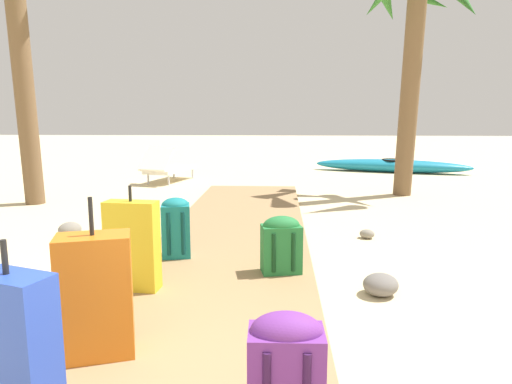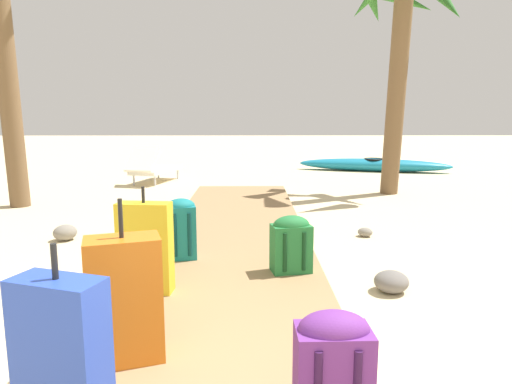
# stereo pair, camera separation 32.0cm
# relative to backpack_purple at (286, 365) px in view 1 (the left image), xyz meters

# --- Properties ---
(ground_plane) EXTENTS (60.00, 60.00, 0.00)m
(ground_plane) POSITION_rel_backpack_purple_xyz_m (-0.53, 2.13, -0.34)
(ground_plane) COLOR beige
(boardwalk) EXTENTS (1.61, 7.83, 0.08)m
(boardwalk) POSITION_rel_backpack_purple_xyz_m (-0.53, 2.91, -0.30)
(boardwalk) COLOR #9E7A51
(boardwalk) RESTS_ON ground
(backpack_purple) EXTENTS (0.33, 0.24, 0.50)m
(backpack_purple) POSITION_rel_backpack_purple_xyz_m (0.00, 0.00, 0.00)
(backpack_purple) COLOR #6B2D84
(backpack_purple) RESTS_ON boardwalk
(suitcase_orange) EXTENTS (0.44, 0.34, 0.90)m
(suitcase_orange) POSITION_rel_backpack_purple_xyz_m (-1.04, 0.51, 0.08)
(suitcase_orange) COLOR orange
(suitcase_orange) RESTS_ON boardwalk
(suitcase_blue) EXTENTS (0.40, 0.28, 0.86)m
(suitcase_blue) POSITION_rel_backpack_purple_xyz_m (-1.09, -0.18, 0.10)
(suitcase_blue) COLOR #2847B7
(suitcase_blue) RESTS_ON boardwalk
(backpack_teal) EXTENTS (0.31, 0.30, 0.57)m
(backpack_teal) POSITION_rel_backpack_purple_xyz_m (-1.01, 2.34, 0.04)
(backpack_teal) COLOR #197A7F
(backpack_teal) RESTS_ON boardwalk
(backpack_green) EXTENTS (0.37, 0.27, 0.49)m
(backpack_green) POSITION_rel_backpack_purple_xyz_m (-0.01, 1.93, -0.00)
(backpack_green) COLOR #237538
(backpack_green) RESTS_ON boardwalk
(suitcase_yellow) EXTENTS (0.41, 0.20, 0.81)m
(suitcase_yellow) POSITION_rel_backpack_purple_xyz_m (-1.15, 1.49, 0.08)
(suitcase_yellow) COLOR gold
(suitcase_yellow) RESTS_ON boardwalk
(palm_tree_far_right) EXTENTS (2.11, 2.09, 4.04)m
(palm_tree_far_right) POSITION_rel_backpack_purple_xyz_m (2.28, 6.22, 2.62)
(palm_tree_far_right) COLOR brown
(palm_tree_far_right) RESTS_ON ground
(lounge_chair) EXTENTS (0.98, 1.66, 0.78)m
(lounge_chair) POSITION_rel_backpack_purple_xyz_m (-2.43, 7.81, -0.01)
(lounge_chair) COLOR white
(lounge_chair) RESTS_ON ground
(kayak) EXTENTS (3.88, 1.67, 0.34)m
(kayak) POSITION_rel_backpack_purple_xyz_m (2.82, 9.85, -0.18)
(kayak) COLOR teal
(kayak) RESTS_ON ground
(rock_left_near) EXTENTS (0.35, 0.35, 0.18)m
(rock_left_near) POSITION_rel_backpack_purple_xyz_m (-2.49, 3.25, -0.25)
(rock_left_near) COLOR gray
(rock_left_near) RESTS_ON ground
(rock_right_far) EXTENTS (0.22, 0.21, 0.11)m
(rock_right_far) POSITION_rel_backpack_purple_xyz_m (0.99, 3.37, -0.29)
(rock_right_far) COLOR gray
(rock_right_far) RESTS_ON ground
(rock_right_near) EXTENTS (0.40, 0.40, 0.17)m
(rock_right_near) POSITION_rel_backpack_purple_xyz_m (0.78, 1.66, -0.26)
(rock_right_near) COLOR slate
(rock_right_near) RESTS_ON ground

